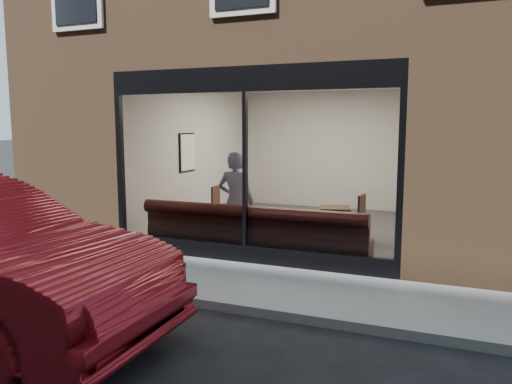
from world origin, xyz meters
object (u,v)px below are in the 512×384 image
at_px(banquette, 254,244).
at_px(person, 236,202).
at_px(cafe_chair_left, 208,217).
at_px(cafe_chair_right, 351,230).
at_px(cafe_table_left, 227,207).
at_px(cafe_table_right, 335,208).

height_order(banquette, person, person).
distance_m(cafe_chair_left, cafe_chair_right, 3.23).
distance_m(banquette, cafe_chair_left, 2.67).
height_order(person, cafe_table_left, person).
relative_size(person, cafe_table_right, 3.33).
xyz_separation_m(person, cafe_table_right, (1.56, 1.03, -0.17)).
height_order(person, cafe_table_right, person).
bearing_deg(cafe_table_right, cafe_table_left, -160.51).
bearing_deg(person, banquette, 151.44).
relative_size(banquette, cafe_chair_right, 8.97).
bearing_deg(cafe_chair_right, person, 45.76).
relative_size(cafe_table_left, cafe_chair_left, 1.50).
bearing_deg(banquette, cafe_chair_left, 135.00).
bearing_deg(banquette, person, 155.73).
height_order(banquette, cafe_table_left, cafe_table_left).
relative_size(person, cafe_chair_right, 4.09).
bearing_deg(banquette, cafe_table_right, 47.51).
distance_m(banquette, person, 0.84).
xyz_separation_m(cafe_table_left, cafe_chair_right, (2.13, 1.16, -0.50)).
height_order(banquette, cafe_chair_left, banquette).
bearing_deg(cafe_chair_left, person, 127.84).
relative_size(cafe_table_right, cafe_chair_right, 1.23).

